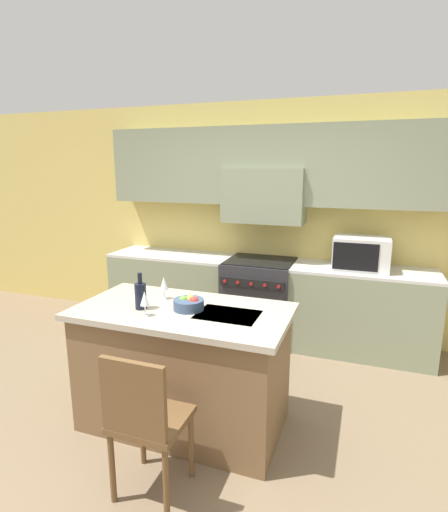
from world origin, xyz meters
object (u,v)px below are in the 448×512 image
at_px(wine_bottle, 141,295).
at_px(fruit_bowl, 189,304).
at_px(microwave, 361,253).
at_px(range_stove, 259,299).
at_px(island_chair, 145,417).
at_px(wine_glass_near, 145,299).
at_px(wine_glass_far, 164,284).

xyz_separation_m(wine_bottle, fruit_bowl, (0.34, 0.11, -0.06)).
height_order(microwave, fruit_bowl, microwave).
distance_m(range_stove, wine_bottle, 1.98).
relative_size(range_stove, fruit_bowl, 4.17).
bearing_deg(island_chair, wine_glass_near, 118.55).
relative_size(wine_bottle, fruit_bowl, 1.22).
xyz_separation_m(island_chair, wine_bottle, (-0.39, 0.64, 0.50)).
relative_size(island_chair, wine_glass_near, 5.33).
distance_m(wine_glass_near, fruit_bowl, 0.33).
relative_size(microwave, wine_glass_far, 3.12).
height_order(microwave, wine_glass_far, microwave).
distance_m(range_stove, microwave, 1.24).
relative_size(wine_glass_near, fruit_bowl, 0.80).
relative_size(microwave, wine_bottle, 2.04).
height_order(island_chair, fruit_bowl, fruit_bowl).
distance_m(island_chair, wine_glass_far, 1.09).
height_order(range_stove, fruit_bowl, fruit_bowl).
bearing_deg(wine_bottle, microwave, 51.33).
bearing_deg(microwave, fruit_bowl, -123.26).
distance_m(range_stove, island_chair, 2.49).
xyz_separation_m(microwave, wine_glass_near, (-1.39, -1.97, -0.03)).
relative_size(wine_bottle, wine_glass_near, 1.53).
xyz_separation_m(microwave, fruit_bowl, (-1.15, -1.76, -0.10)).
bearing_deg(microwave, range_stove, -179.00).
height_order(wine_glass_near, wine_glass_far, same).
xyz_separation_m(microwave, wine_glass_far, (-1.44, -1.60, -0.03)).
xyz_separation_m(wine_glass_near, fruit_bowl, (0.24, 0.22, -0.08)).
bearing_deg(wine_glass_far, island_chair, -69.41).
bearing_deg(wine_bottle, wine_glass_near, -47.08).
height_order(microwave, island_chair, microwave).
height_order(range_stove, wine_glass_far, wine_glass_far).
bearing_deg(wine_glass_far, wine_bottle, -101.44).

